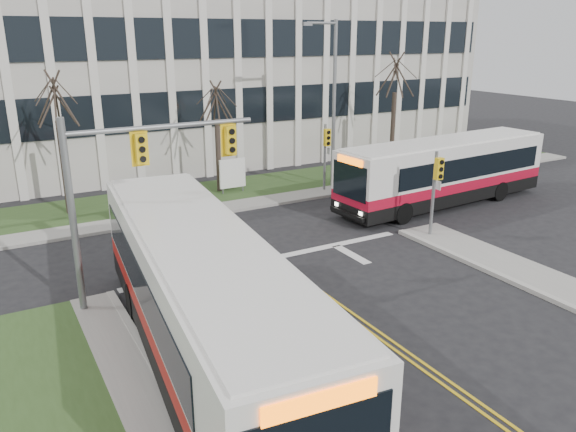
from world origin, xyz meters
The scene contains 14 objects.
ground centered at (0.00, 0.00, 0.00)m, with size 120.00×120.00×0.00m, color black.
sidewalk_cross centered at (5.00, 15.20, 0.07)m, with size 44.00×1.60×0.14m, color #9E9B93.
building_lawn centered at (5.00, 18.00, 0.06)m, with size 44.00×5.00×0.12m, color #314C20.
office_building centered at (5.00, 30.00, 6.00)m, with size 40.00×16.00×12.00m, color beige.
mast_arm_signal centered at (-5.62, 7.16, 4.26)m, with size 6.11×0.38×6.20m.
signal_pole_near centered at (7.20, 6.90, 2.50)m, with size 0.34×0.39×3.80m.
signal_pole_far centered at (7.20, 15.40, 2.50)m, with size 0.34×0.39×3.80m.
streetlight centered at (8.03, 16.20, 5.19)m, with size 2.15×0.25×9.20m.
directory_sign centered at (2.50, 17.50, 1.17)m, with size 1.50×0.12×2.00m.
tree_left centered at (-6.00, 18.00, 5.51)m, with size 1.80×1.80×7.70m.
tree_mid centered at (2.00, 18.20, 4.88)m, with size 1.80×1.80×6.82m.
tree_right centered at (14.00, 18.00, 5.91)m, with size 1.80×1.80×8.25m.
bus_main centered at (-5.00, 2.56, 1.80)m, with size 2.92×13.48×3.60m, color silver, non-canonical shape.
bus_cross centered at (11.18, 10.46, 1.65)m, with size 2.68×12.37×3.30m, color silver, non-canonical shape.
Camera 1 is at (-9.53, -10.03, 8.48)m, focal length 35.00 mm.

